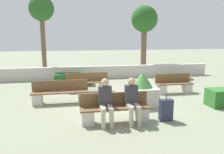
{
  "coord_description": "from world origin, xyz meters",
  "views": [
    {
      "loc": [
        -1.75,
        -8.34,
        2.62
      ],
      "look_at": [
        -0.16,
        0.5,
        0.9
      ],
      "focal_mm": 35.0,
      "sensor_mm": 36.0,
      "label": 1
    }
  ],
  "objects": [
    {
      "name": "bench_right_side",
      "position": [
        -2.28,
        0.15,
        0.35
      ],
      "size": [
        2.18,
        0.48,
        0.87
      ],
      "rotation": [
        0.0,
        0.0,
        0.0
      ],
      "color": "brown",
      "rests_on": "ground_plane"
    },
    {
      "name": "person_seated_man",
      "position": [
        -0.03,
        -2.22,
        0.76
      ],
      "size": [
        0.38,
        0.64,
        1.36
      ],
      "color": "#B2A893",
      "rests_on": "ground_plane"
    },
    {
      "name": "suitcase",
      "position": [
        1.05,
        -2.27,
        0.34
      ],
      "size": [
        0.4,
        0.22,
        0.88
      ],
      "color": "#282D42",
      "rests_on": "ground_plane"
    },
    {
      "name": "person_seated_woman",
      "position": [
        -0.84,
        -2.21,
        0.77
      ],
      "size": [
        0.38,
        0.64,
        1.37
      ],
      "color": "#B2A893",
      "rests_on": "ground_plane"
    },
    {
      "name": "bench_front",
      "position": [
        -0.53,
        -2.07,
        0.35
      ],
      "size": [
        2.14,
        0.49,
        0.87
      ],
      "color": "brown",
      "rests_on": "ground_plane"
    },
    {
      "name": "bench_left_side",
      "position": [
        -1.11,
        1.78,
        0.34
      ],
      "size": [
        2.0,
        0.49,
        0.87
      ],
      "rotation": [
        0.0,
        0.0,
        0.04
      ],
      "color": "brown",
      "rests_on": "ground_plane"
    },
    {
      "name": "perimeter_wall",
      "position": [
        0.0,
        4.87,
        0.38
      ],
      "size": [
        13.83,
        0.3,
        0.75
      ],
      "color": "beige",
      "rests_on": "ground_plane"
    },
    {
      "name": "planter_corner_left",
      "position": [
        0.8,
        -0.62,
        0.56
      ],
      "size": [
        1.04,
        1.04,
        1.27
      ],
      "color": "beige",
      "rests_on": "ground_plane"
    },
    {
      "name": "tree_center_left",
      "position": [
        3.1,
        6.22,
        3.53
      ],
      "size": [
        1.78,
        1.78,
        4.59
      ],
      "color": "brown",
      "rests_on": "ground_plane"
    },
    {
      "name": "hedge_block_mid_left",
      "position": [
        -1.78,
        3.35,
        0.31
      ],
      "size": [
        1.87,
        0.89,
        0.61
      ],
      "color": "#235623",
      "rests_on": "ground_plane"
    },
    {
      "name": "bench_back",
      "position": [
        2.8,
        0.79,
        0.33
      ],
      "size": [
        1.7,
        0.48,
        0.87
      ],
      "rotation": [
        0.0,
        0.0,
        0.02
      ],
      "color": "brown",
      "rests_on": "ground_plane"
    },
    {
      "name": "ground_plane",
      "position": [
        0.0,
        0.0,
        0.0
      ],
      "size": [
        60.0,
        60.0,
        0.0
      ],
      "primitive_type": "plane",
      "color": "gray"
    },
    {
      "name": "tree_leftmost",
      "position": [
        -3.53,
        5.99,
        4.03
      ],
      "size": [
        1.52,
        1.52,
        4.98
      ],
      "color": "brown",
      "rests_on": "ground_plane"
    }
  ]
}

